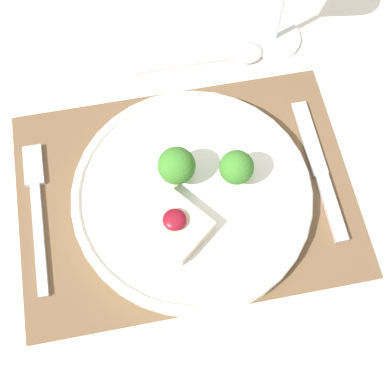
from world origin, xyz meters
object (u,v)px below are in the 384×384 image
(dinner_plate, at_px, (192,194))
(spoon, at_px, (228,56))
(knife, at_px, (322,178))
(fork, at_px, (37,206))

(dinner_plate, height_order, spoon, dinner_plate)
(knife, height_order, spoon, spoon)
(fork, bearing_deg, knife, -5.16)
(fork, xyz_separation_m, knife, (0.36, -0.03, -0.00))
(fork, distance_m, spoon, 0.33)
(fork, relative_size, spoon, 1.09)
(knife, bearing_deg, fork, 173.15)
(dinner_plate, relative_size, fork, 1.49)
(spoon, bearing_deg, fork, -146.98)
(fork, relative_size, knife, 1.00)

